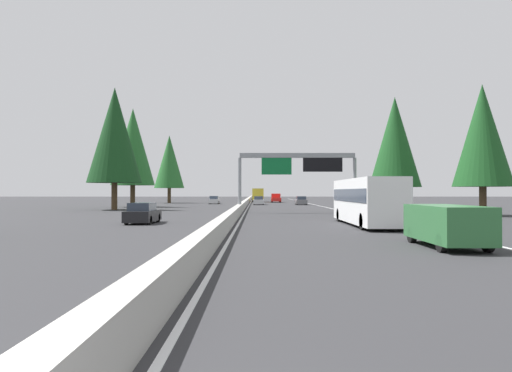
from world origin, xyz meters
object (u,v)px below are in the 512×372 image
at_px(pickup_distant_b, 276,198).
at_px(box_truck_distant_a, 258,195).
at_px(oncoming_far, 214,200).
at_px(sedan_far_left, 259,201).
at_px(sedan_mid_right, 301,201).
at_px(oncoming_near, 143,214).
at_px(minivan_mid_left, 447,224).
at_px(conifer_left_near, 115,135).
at_px(conifer_left_far, 169,162).
at_px(bus_far_center, 366,200).
at_px(sedan_near_right, 257,198).
at_px(conifer_right_mid, 395,142).
at_px(sign_gantry_overhead, 299,165).
at_px(conifer_left_mid, 133,147).
at_px(conifer_right_near, 482,135).

bearing_deg(pickup_distant_b, box_truck_distant_a, 46.14).
bearing_deg(oncoming_far, sedan_far_left, 54.31).
xyz_separation_m(box_truck_distant_a, oncoming_far, (-16.18, 8.15, -0.93)).
bearing_deg(sedan_mid_right, oncoming_near, 162.03).
relative_size(minivan_mid_left, conifer_left_near, 0.33).
xyz_separation_m(sedan_mid_right, oncoming_near, (-48.66, 15.78, 0.00)).
bearing_deg(box_truck_distant_a, conifer_left_far, 117.11).
xyz_separation_m(bus_far_center, pickup_distant_b, (69.44, 3.28, -0.80)).
bearing_deg(sedan_near_right, bus_far_center, -175.14).
height_order(oncoming_near, oncoming_far, same).
bearing_deg(sedan_near_right, oncoming_far, 163.99).
distance_m(minivan_mid_left, box_truck_distant_a, 86.07).
bearing_deg(minivan_mid_left, conifer_left_far, 18.28).
relative_size(minivan_mid_left, conifer_right_mid, 0.40).
xyz_separation_m(sedan_far_left, oncoming_far, (5.90, 8.22, 0.00)).
height_order(minivan_mid_left, pickup_distant_b, pickup_distant_b).
bearing_deg(conifer_left_near, sedan_mid_right, -47.83).
bearing_deg(sign_gantry_overhead, box_truck_distant_a, 4.51).
bearing_deg(pickup_distant_b, conifer_left_near, 152.43).
relative_size(oncoming_near, conifer_left_near, 0.29).
bearing_deg(oncoming_near, conifer_left_far, -171.31).
bearing_deg(conifer_right_mid, conifer_left_mid, 60.35).
relative_size(box_truck_distant_a, conifer_left_mid, 0.58).
bearing_deg(oncoming_near, conifer_left_mid, -164.39).
bearing_deg(conifer_right_mid, box_truck_distant_a, 15.44).
distance_m(pickup_distant_b, oncoming_far, 17.32).
bearing_deg(bus_far_center, pickup_distant_b, 2.71).
relative_size(bus_far_center, sedan_mid_right, 2.61).
relative_size(sign_gantry_overhead, sedan_mid_right, 2.88).
height_order(sedan_near_right, pickup_distant_b, pickup_distant_b).
relative_size(pickup_distant_b, oncoming_far, 1.27).
distance_m(pickup_distant_b, oncoming_near, 68.55).
relative_size(box_truck_distant_a, conifer_left_far, 0.62).
bearing_deg(oncoming_far, pickup_distant_b, 136.26).
relative_size(sedan_near_right, conifer_right_near, 0.35).
bearing_deg(box_truck_distant_a, minivan_mid_left, -175.03).
height_order(sign_gantry_overhead, sedan_near_right, sign_gantry_overhead).
relative_size(minivan_mid_left, pickup_distant_b, 0.89).
xyz_separation_m(bus_far_center, conifer_right_mid, (19.74, -7.64, 5.91)).
xyz_separation_m(box_truck_distant_a, conifer_left_mid, (-34.37, 18.64, 7.30)).
height_order(sedan_far_left, oncoming_far, same).
bearing_deg(conifer_right_near, conifer_left_mid, 57.09).
distance_m(bus_far_center, box_truck_distant_a, 73.45).
distance_m(sign_gantry_overhead, oncoming_near, 21.69).
relative_size(oncoming_far, conifer_left_near, 0.29).
bearing_deg(minivan_mid_left, pickup_distant_b, 2.54).
relative_size(sedan_far_left, conifer_right_near, 0.35).
bearing_deg(sign_gantry_overhead, conifer_left_near, 69.04).
bearing_deg(sedan_near_right, sedan_mid_right, -167.59).
height_order(box_truck_distant_a, oncoming_far, box_truck_distant_a).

